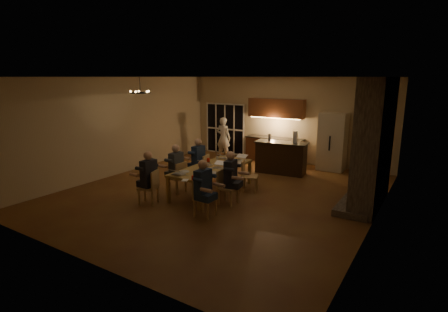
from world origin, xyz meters
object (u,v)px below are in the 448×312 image
mug_mid (228,161)px  laptop_a (179,170)px  person_right_near (203,189)px  can_silver (200,171)px  mug_front (203,168)px  redcup_mid (208,160)px  laptop_c (206,161)px  plate_far (240,163)px  bar_blender (295,137)px  chandelier (140,93)px  can_cola (233,155)px  dining_table (212,180)px  laptop_f (240,157)px  bar_bottle (269,137)px  plate_near (211,173)px  laptop_d (219,164)px  redcup_near (193,178)px  refrigerator (332,142)px  person_left_far (198,161)px  chair_right_near (205,198)px  chair_left_mid (176,177)px  standing_person (223,138)px  chair_right_mid (228,187)px  person_left_mid (176,169)px  chair_left_near (148,187)px  laptop_e (224,155)px  chair_right_far (250,176)px  mug_back (217,158)px  chair_left_far (200,169)px  laptop_b (203,171)px  person_left_near (149,178)px

mug_mid → laptop_a: bearing=-104.6°
person_right_near → can_silver: (-0.76, 0.92, 0.12)m
mug_front → redcup_mid: bearing=115.8°
laptop_c → plate_far: bearing=-129.7°
plate_far → bar_blender: bearing=69.7°
chandelier → can_cola: bearing=42.4°
dining_table → laptop_f: laptop_f is taller
laptop_c → bar_bottle: bar_bottle is taller
laptop_f → bar_blender: bar_blender is taller
mug_mid → plate_near: 1.19m
laptop_d → redcup_near: 1.32m
mug_front → refrigerator: bearing=65.3°
person_left_far → redcup_near: bearing=34.5°
chair_right_near → person_right_near: bearing=-177.0°
chair_left_mid → standing_person: size_ratio=0.54×
refrigerator → bar_blender: (-0.86, -1.32, 0.28)m
chair_right_mid → laptop_a: size_ratio=2.78×
person_left_mid → plate_near: bearing=87.5°
chair_left_near → redcup_near: chair_left_near is taller
redcup_mid → laptop_e: bearing=77.1°
can_cola → chair_left_near: bearing=-103.0°
person_right_near → can_cola: person_right_near is taller
chair_right_far → person_right_near: 2.30m
person_left_far → can_cola: person_left_far is taller
standing_person → laptop_c: standing_person is taller
can_silver → laptop_a: bearing=-132.2°
chair_left_near → mug_mid: 2.50m
chair_left_mid → person_left_mid: bearing=63.1°
chair_left_mid → person_right_near: bearing=60.5°
laptop_a → mug_back: (-0.07, 1.92, -0.06)m
mug_front → can_silver: (0.10, -0.30, 0.01)m
person_left_far → bar_blender: bar_blender is taller
standing_person → chair_right_near: bearing=116.7°
chair_left_far → plate_far: chair_left_far is taller
person_left_far → laptop_f: (1.21, 0.48, 0.17)m
mug_front → plate_far: (0.48, 1.16, -0.04)m
chair_left_near → chair_right_far: same height
chair_right_far → laptop_e: bearing=52.2°
laptop_b → laptop_e: 1.98m
laptop_c → chair_left_mid: bearing=49.3°
redcup_near → can_cola: 2.80m
chair_left_near → laptop_d: bearing=125.4°
refrigerator → person_right_near: size_ratio=1.45×
dining_table → mug_mid: 0.76m
person_right_near → plate_far: (-0.38, 2.38, 0.07)m
chandelier → redcup_near: size_ratio=4.77×
person_left_far → laptop_c: (0.66, -0.50, 0.17)m
chair_right_near → laptop_d: laptop_d is taller
chair_left_near → person_left_near: person_left_near is taller
chair_right_far → laptop_e: 1.23m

